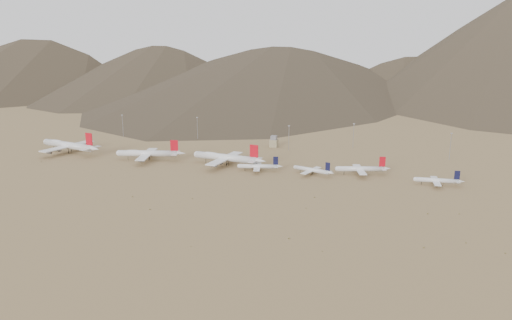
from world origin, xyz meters
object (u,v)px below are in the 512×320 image
(widebody_centre, at_px, (148,153))
(control_tower, at_px, (274,142))
(widebody_west, at_px, (69,145))
(widebody_east, at_px, (226,157))
(narrowbody_b, at_px, (313,170))
(narrowbody_a, at_px, (259,166))

(widebody_centre, relative_size, control_tower, 5.34)
(widebody_west, relative_size, widebody_east, 1.07)
(widebody_centre, height_order, narrowbody_b, widebody_centre)
(widebody_west, relative_size, widebody_centre, 1.20)
(widebody_centre, xyz_separation_m, narrowbody_a, (110.59, -5.39, -2.49))
(widebody_centre, relative_size, narrowbody_b, 1.72)
(widebody_east, relative_size, control_tower, 5.99)
(widebody_centre, xyz_separation_m, widebody_east, (76.70, 4.05, 0.67))
(widebody_west, xyz_separation_m, narrowbody_a, (200.69, -7.86, -3.75))
(widebody_centre, height_order, control_tower, widebody_centre)
(narrowbody_b, bearing_deg, widebody_west, -163.73)
(narrowbody_b, bearing_deg, widebody_east, -167.62)
(widebody_centre, distance_m, narrowbody_a, 110.75)
(narrowbody_b, bearing_deg, control_tower, 140.19)
(control_tower, bearing_deg, widebody_centre, -136.68)
(narrowbody_a, bearing_deg, widebody_west, 163.92)
(widebody_west, distance_m, narrowbody_b, 247.18)
(widebody_west, xyz_separation_m, widebody_centre, (90.10, -2.47, -1.26))
(control_tower, bearing_deg, narrowbody_a, -81.77)
(narrowbody_a, height_order, narrowbody_b, narrowbody_a)
(widebody_west, distance_m, widebody_east, 166.81)
(narrowbody_a, distance_m, narrowbody_b, 46.44)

